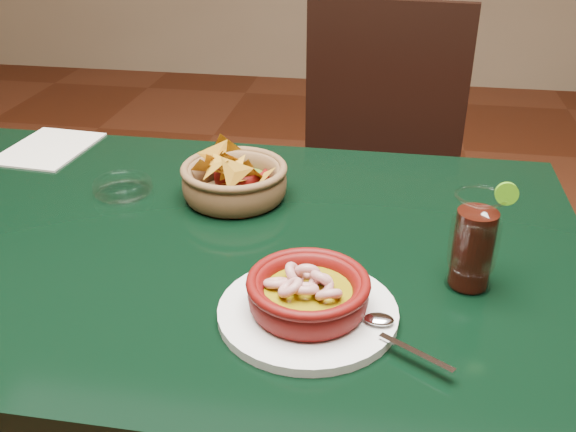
% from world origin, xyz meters
% --- Properties ---
extents(dining_table, '(1.20, 0.80, 0.75)m').
position_xyz_m(dining_table, '(0.00, 0.00, 0.65)').
color(dining_table, black).
rests_on(dining_table, ground).
extents(dining_chair, '(0.50, 0.50, 0.98)m').
position_xyz_m(dining_chair, '(0.25, 0.71, 0.54)').
color(dining_chair, black).
rests_on(dining_chair, ground).
extents(shrimp_plate, '(0.30, 0.23, 0.07)m').
position_xyz_m(shrimp_plate, '(0.19, -0.18, 0.78)').
color(shrimp_plate, silver).
rests_on(shrimp_plate, dining_table).
extents(chip_basket, '(0.22, 0.22, 0.12)m').
position_xyz_m(chip_basket, '(0.02, 0.14, 0.78)').
color(chip_basket, brown).
rests_on(chip_basket, dining_table).
extents(guacamole_ramekin, '(0.12, 0.12, 0.04)m').
position_xyz_m(guacamole_ramekin, '(0.02, 0.19, 0.77)').
color(guacamole_ramekin, '#4D0706').
rests_on(guacamole_ramekin, dining_table).
extents(cola_drink, '(0.14, 0.14, 0.16)m').
position_xyz_m(cola_drink, '(0.40, -0.07, 0.82)').
color(cola_drink, white).
rests_on(cola_drink, dining_table).
extents(glass_ashtray, '(0.11, 0.11, 0.03)m').
position_xyz_m(glass_ashtray, '(-0.19, 0.13, 0.76)').
color(glass_ashtray, white).
rests_on(glass_ashtray, dining_table).
extents(paper_menu, '(0.17, 0.22, 0.00)m').
position_xyz_m(paper_menu, '(-0.42, 0.30, 0.75)').
color(paper_menu, beige).
rests_on(paper_menu, dining_table).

